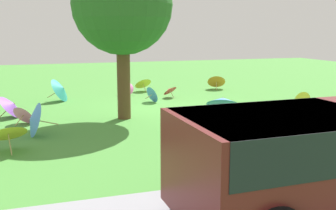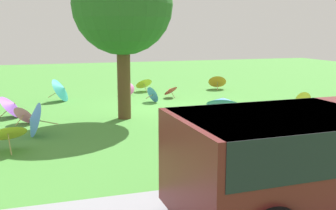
{
  "view_description": "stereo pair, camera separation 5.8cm",
  "coord_description": "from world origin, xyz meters",
  "px_view_note": "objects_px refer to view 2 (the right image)",
  "views": [
    {
      "loc": [
        3.63,
        12.56,
        2.63
      ],
      "look_at": [
        0.29,
        2.25,
        0.6
      ],
      "focal_mm": 43.33,
      "sensor_mm": 36.0,
      "label": 1
    },
    {
      "loc": [
        3.57,
        12.58,
        2.63
      ],
      "look_at": [
        0.29,
        2.25,
        0.6
      ],
      "focal_mm": 43.33,
      "sensor_mm": 36.0,
      "label": 2
    }
  ],
  "objects_px": {
    "parasol_pink_0": "(126,88)",
    "parasol_orange_1": "(217,80)",
    "parasol_blue_3": "(223,101)",
    "parasol_teal_5": "(182,125)",
    "park_bench": "(281,130)",
    "parasol_pink_1": "(25,114)",
    "parasol_red_0": "(170,90)",
    "parasol_blue_2": "(154,94)",
    "shade_tree": "(122,5)",
    "parasol_teal_1": "(62,89)",
    "parasol_yellow_3": "(143,82)",
    "parasol_blue_0": "(33,119)",
    "van_dark": "(325,154)",
    "parasol_purple_0": "(13,105)",
    "parasol_yellow_2": "(302,99)",
    "parasol_yellow_0": "(8,131)"
  },
  "relations": [
    {
      "from": "parasol_teal_1",
      "to": "parasol_yellow_3",
      "type": "bearing_deg",
      "value": -157.08
    },
    {
      "from": "parasol_purple_0",
      "to": "parasol_yellow_0",
      "type": "height_order",
      "value": "parasol_purple_0"
    },
    {
      "from": "van_dark",
      "to": "parasol_yellow_2",
      "type": "relative_size",
      "value": 7.82
    },
    {
      "from": "parasol_yellow_2",
      "to": "parasol_blue_3",
      "type": "height_order",
      "value": "parasol_blue_3"
    },
    {
      "from": "parasol_red_0",
      "to": "parasol_blue_0",
      "type": "xyz_separation_m",
      "value": [
        5.03,
        4.52,
        0.13
      ]
    },
    {
      "from": "parasol_blue_0",
      "to": "shade_tree",
      "type": "bearing_deg",
      "value": -151.69
    },
    {
      "from": "parasol_pink_0",
      "to": "parasol_pink_1",
      "type": "bearing_deg",
      "value": 46.93
    },
    {
      "from": "parasol_red_0",
      "to": "parasol_blue_2",
      "type": "height_order",
      "value": "parasol_blue_2"
    },
    {
      "from": "shade_tree",
      "to": "parasol_blue_0",
      "type": "distance_m",
      "value": 4.1
    },
    {
      "from": "van_dark",
      "to": "parasol_yellow_2",
      "type": "height_order",
      "value": "van_dark"
    },
    {
      "from": "parasol_pink_0",
      "to": "parasol_yellow_2",
      "type": "xyz_separation_m",
      "value": [
        -5.17,
        4.36,
        -0.01
      ]
    },
    {
      "from": "parasol_yellow_3",
      "to": "parasol_orange_1",
      "type": "xyz_separation_m",
      "value": [
        -3.3,
        0.35,
        0.0
      ]
    },
    {
      "from": "parasol_pink_0",
      "to": "parasol_blue_3",
      "type": "bearing_deg",
      "value": 105.91
    },
    {
      "from": "parasol_pink_1",
      "to": "parasol_teal_5",
      "type": "height_order",
      "value": "parasol_teal_5"
    },
    {
      "from": "van_dark",
      "to": "parasol_purple_0",
      "type": "xyz_separation_m",
      "value": [
        4.57,
        -8.36,
        -0.54
      ]
    },
    {
      "from": "van_dark",
      "to": "parasol_purple_0",
      "type": "bearing_deg",
      "value": -61.33
    },
    {
      "from": "van_dark",
      "to": "parasol_pink_1",
      "type": "xyz_separation_m",
      "value": [
        4.2,
        -7.35,
        -0.62
      ]
    },
    {
      "from": "parasol_teal_1",
      "to": "shade_tree",
      "type": "bearing_deg",
      "value": 114.0
    },
    {
      "from": "parasol_pink_1",
      "to": "parasol_blue_3",
      "type": "distance_m",
      "value": 5.6
    },
    {
      "from": "parasol_purple_0",
      "to": "parasol_red_0",
      "type": "xyz_separation_m",
      "value": [
        -5.64,
        -1.96,
        -0.07
      ]
    },
    {
      "from": "parasol_red_0",
      "to": "parasol_blue_0",
      "type": "relative_size",
      "value": 0.81
    },
    {
      "from": "parasol_pink_1",
      "to": "parasol_orange_1",
      "type": "relative_size",
      "value": 0.78
    },
    {
      "from": "parasol_blue_3",
      "to": "parasol_teal_5",
      "type": "bearing_deg",
      "value": 34.53
    },
    {
      "from": "parasol_pink_0",
      "to": "parasol_orange_1",
      "type": "height_order",
      "value": "parasol_orange_1"
    },
    {
      "from": "parasol_yellow_0",
      "to": "parasol_blue_0",
      "type": "distance_m",
      "value": 1.28
    },
    {
      "from": "parasol_red_0",
      "to": "parasol_blue_0",
      "type": "bearing_deg",
      "value": 41.92
    },
    {
      "from": "parasol_red_0",
      "to": "parasol_yellow_2",
      "type": "height_order",
      "value": "parasol_yellow_2"
    },
    {
      "from": "parasol_red_0",
      "to": "parasol_blue_2",
      "type": "bearing_deg",
      "value": 40.99
    },
    {
      "from": "parasol_red_0",
      "to": "parasol_teal_5",
      "type": "xyz_separation_m",
      "value": [
        1.54,
        5.71,
        0.0
      ]
    },
    {
      "from": "parasol_pink_1",
      "to": "parasol_blue_3",
      "type": "xyz_separation_m",
      "value": [
        -5.35,
        1.62,
        0.34
      ]
    },
    {
      "from": "shade_tree",
      "to": "park_bench",
      "type": "bearing_deg",
      "value": 121.67
    },
    {
      "from": "parasol_blue_0",
      "to": "parasol_blue_3",
      "type": "relative_size",
      "value": 0.75
    },
    {
      "from": "parasol_teal_1",
      "to": "parasol_blue_2",
      "type": "height_order",
      "value": "parasol_teal_1"
    },
    {
      "from": "parasol_yellow_0",
      "to": "parasol_blue_0",
      "type": "xyz_separation_m",
      "value": [
        -0.5,
        -1.18,
        -0.03
      ]
    },
    {
      "from": "parasol_yellow_3",
      "to": "parasol_teal_5",
      "type": "bearing_deg",
      "value": 82.89
    },
    {
      "from": "parasol_pink_1",
      "to": "parasol_yellow_3",
      "type": "relative_size",
      "value": 0.91
    },
    {
      "from": "park_bench",
      "to": "parasol_orange_1",
      "type": "relative_size",
      "value": 1.65
    },
    {
      "from": "parasol_pink_0",
      "to": "parasol_yellow_2",
      "type": "height_order",
      "value": "parasol_pink_0"
    },
    {
      "from": "shade_tree",
      "to": "parasol_pink_0",
      "type": "bearing_deg",
      "value": -102.54
    },
    {
      "from": "parasol_orange_1",
      "to": "parasol_teal_5",
      "type": "height_order",
      "value": "parasol_orange_1"
    },
    {
      "from": "parasol_blue_2",
      "to": "parasol_teal_5",
      "type": "relative_size",
      "value": 1.03
    },
    {
      "from": "parasol_yellow_3",
      "to": "parasol_pink_0",
      "type": "bearing_deg",
      "value": 43.52
    },
    {
      "from": "shade_tree",
      "to": "parasol_blue_3",
      "type": "xyz_separation_m",
      "value": [
        -2.53,
        1.46,
        -2.67
      ]
    },
    {
      "from": "park_bench",
      "to": "parasol_pink_0",
      "type": "height_order",
      "value": "park_bench"
    },
    {
      "from": "parasol_teal_1",
      "to": "parasol_orange_1",
      "type": "xyz_separation_m",
      "value": [
        -6.76,
        -1.11,
        -0.06
      ]
    },
    {
      "from": "parasol_purple_0",
      "to": "parasol_blue_0",
      "type": "relative_size",
      "value": 1.07
    },
    {
      "from": "parasol_yellow_2",
      "to": "parasol_teal_5",
      "type": "bearing_deg",
      "value": 24.72
    },
    {
      "from": "parasol_pink_0",
      "to": "parasol_yellow_3",
      "type": "bearing_deg",
      "value": -136.48
    },
    {
      "from": "parasol_yellow_3",
      "to": "parasol_teal_1",
      "type": "distance_m",
      "value": 3.75
    },
    {
      "from": "parasol_red_0",
      "to": "parasol_pink_1",
      "type": "distance_m",
      "value": 6.05
    }
  ]
}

